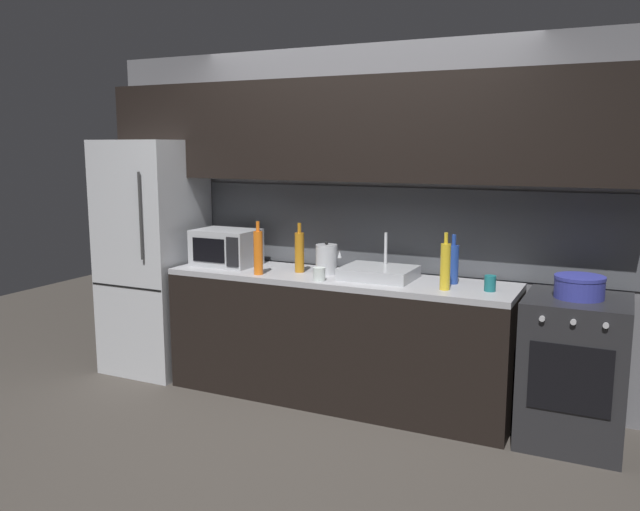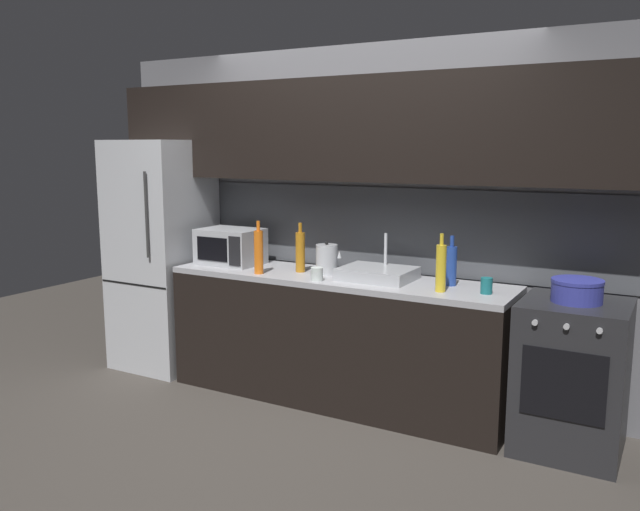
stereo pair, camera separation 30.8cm
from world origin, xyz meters
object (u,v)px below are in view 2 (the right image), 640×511
at_px(oven_range, 571,377).
at_px(wine_bottle_blue, 451,265).
at_px(mug_clear, 317,274).
at_px(microwave, 231,246).
at_px(mug_teal, 487,286).
at_px(wine_bottle_yellow, 441,267).
at_px(kettle, 327,259).
at_px(cooking_pot, 577,291).
at_px(wine_bottle_amber, 300,251).
at_px(refrigerator, 162,255).
at_px(wine_bottle_orange, 259,251).

bearing_deg(oven_range, wine_bottle_blue, 173.63).
bearing_deg(mug_clear, microwave, 165.80).
bearing_deg(mug_teal, oven_range, 4.43).
bearing_deg(wine_bottle_yellow, mug_clear, -174.21).
relative_size(kettle, wine_bottle_yellow, 0.64).
relative_size(mug_clear, cooking_pot, 0.31).
distance_m(wine_bottle_blue, mug_clear, 0.88).
distance_m(wine_bottle_blue, cooking_pot, 0.79).
bearing_deg(wine_bottle_amber, wine_bottle_blue, 4.18).
height_order(oven_range, mug_teal, mug_teal).
bearing_deg(wine_bottle_yellow, refrigerator, 177.10).
bearing_deg(wine_bottle_amber, wine_bottle_orange, -137.18).
distance_m(refrigerator, kettle, 1.51).
xyz_separation_m(oven_range, kettle, (-1.67, 0.04, 0.55)).
bearing_deg(wine_bottle_orange, wine_bottle_amber, 42.82).
relative_size(oven_range, wine_bottle_orange, 2.40).
relative_size(microwave, wine_bottle_blue, 1.42).
xyz_separation_m(refrigerator, microwave, (0.68, 0.02, 0.12)).
distance_m(wine_bottle_amber, wine_bottle_yellow, 1.10).
height_order(wine_bottle_blue, wine_bottle_amber, wine_bottle_amber).
distance_m(wine_bottle_orange, wine_bottle_amber, 0.30).
bearing_deg(cooking_pot, microwave, 179.58).
xyz_separation_m(kettle, mug_clear, (0.06, -0.24, -0.06)).
xyz_separation_m(wine_bottle_orange, cooking_pot, (2.08, 0.20, -0.09)).
height_order(refrigerator, microwave, refrigerator).
xyz_separation_m(wine_bottle_blue, wine_bottle_yellow, (0.00, -0.21, 0.02)).
bearing_deg(mug_teal, wine_bottle_blue, 154.54).
relative_size(wine_bottle_yellow, mug_clear, 4.05).
distance_m(mug_teal, cooking_pot, 0.51).
bearing_deg(microwave, kettle, 1.27).
distance_m(wine_bottle_blue, wine_bottle_yellow, 0.21).
bearing_deg(oven_range, wine_bottle_orange, -174.64).
xyz_separation_m(refrigerator, cooking_pot, (3.17, 0.00, 0.05)).
height_order(refrigerator, wine_bottle_orange, refrigerator).
distance_m(microwave, cooking_pot, 2.49).
bearing_deg(mug_teal, cooking_pot, 4.59).
relative_size(wine_bottle_yellow, cooking_pot, 1.24).
xyz_separation_m(wine_bottle_blue, mug_teal, (0.27, -0.13, -0.08)).
height_order(refrigerator, cooking_pot, refrigerator).
bearing_deg(wine_bottle_amber, kettle, 8.67).
relative_size(refrigerator, mug_teal, 18.53).
bearing_deg(oven_range, microwave, 179.55).
distance_m(oven_range, wine_bottle_yellow, 0.99).
xyz_separation_m(kettle, mug_teal, (1.15, -0.08, -0.05)).
distance_m(oven_range, cooking_pot, 0.52).
bearing_deg(wine_bottle_yellow, wine_bottle_blue, 90.48).
xyz_separation_m(kettle, wine_bottle_amber, (-0.20, -0.03, 0.04)).
bearing_deg(wine_bottle_orange, microwave, 152.21).
distance_m(kettle, wine_bottle_blue, 0.89).
bearing_deg(oven_range, wine_bottle_amber, 179.77).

